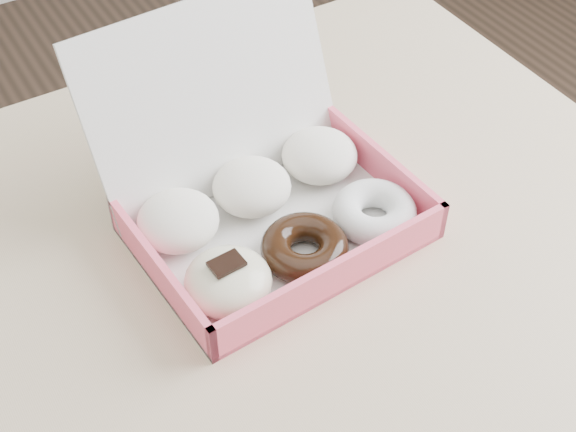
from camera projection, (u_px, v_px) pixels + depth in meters
table at (172, 348)px, 0.87m from camera, size 1.20×0.80×0.75m
donut_box at (266, 203)px, 0.87m from camera, size 0.31×0.29×0.21m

